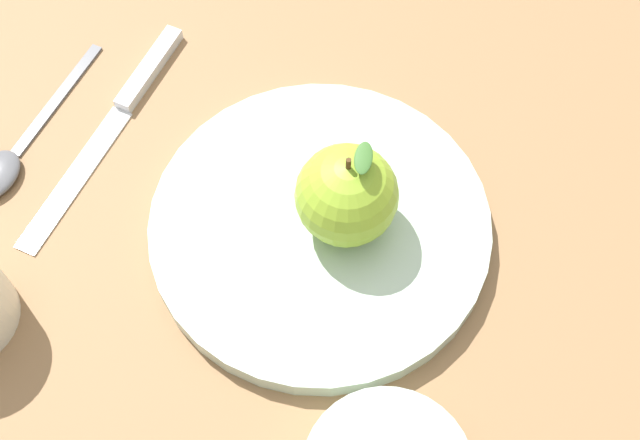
% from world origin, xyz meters
% --- Properties ---
extents(ground_plane, '(2.40, 2.40, 0.00)m').
position_xyz_m(ground_plane, '(0.00, 0.00, 0.00)').
color(ground_plane, olive).
extents(dinner_plate, '(0.25, 0.25, 0.02)m').
position_xyz_m(dinner_plate, '(0.03, -0.03, 0.01)').
color(dinner_plate, '#B2C6B2').
rests_on(dinner_plate, ground_plane).
extents(apple, '(0.07, 0.07, 0.08)m').
position_xyz_m(apple, '(0.05, -0.03, 0.05)').
color(apple, '#8CB22D').
rests_on(apple, dinner_plate).
extents(knife, '(0.16, 0.19, 0.01)m').
position_xyz_m(knife, '(-0.10, 0.11, 0.00)').
color(knife, silver).
rests_on(knife, ground_plane).
extents(spoon, '(0.12, 0.14, 0.01)m').
position_xyz_m(spoon, '(-0.19, 0.09, 0.01)').
color(spoon, '#59595E').
rests_on(spoon, ground_plane).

